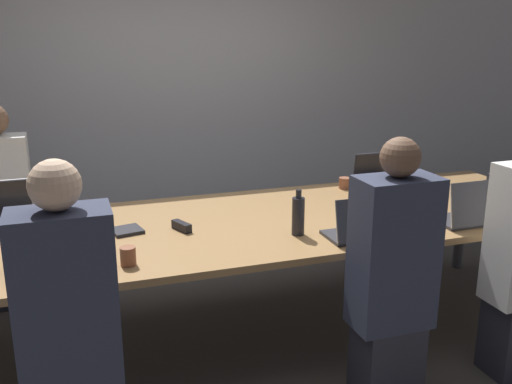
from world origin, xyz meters
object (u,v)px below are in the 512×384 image
(cup_near_right, at_px, (496,212))
(cup_far_right, at_px, (345,183))
(person_near_left, at_px, (69,334))
(laptop_far_right, at_px, (376,176))
(laptop_near_midright, at_px, (358,227))
(cup_near_left, at_px, (128,256))
(person_far_left, at_px, (3,211))
(person_near_midright, at_px, (392,282))
(bottle_near_midright, at_px, (298,215))
(stapler, at_px, (182,226))
(laptop_near_right, at_px, (467,212))
(laptop_near_left, at_px, (76,260))
(cup_near_midright, at_px, (392,228))
(bottle_near_left, at_px, (13,251))
(bottle_near_right, at_px, (487,197))
(laptop_far_left, at_px, (4,211))

(cup_near_right, distance_m, cup_far_right, 1.10)
(cup_near_right, bearing_deg, person_near_left, -169.64)
(cup_near_right, relative_size, laptop_far_right, 0.31)
(laptop_near_midright, distance_m, cup_near_left, 1.25)
(person_far_left, bearing_deg, person_near_midright, -43.69)
(bottle_near_midright, distance_m, person_far_left, 2.10)
(stapler, bearing_deg, laptop_near_right, -37.71)
(laptop_far_right, height_order, stapler, laptop_far_right)
(cup_near_right, distance_m, laptop_near_left, 2.47)
(laptop_near_midright, xyz_separation_m, cup_far_right, (0.44, 1.00, -0.03))
(cup_far_right, height_order, stapler, cup_far_right)
(laptop_near_left, distance_m, cup_near_left, 0.25)
(cup_near_midright, bearing_deg, cup_near_left, 178.80)
(laptop_far_right, distance_m, stapler, 1.69)
(bottle_near_midright, height_order, bottle_near_left, bottle_near_midright)
(laptop_near_right, relative_size, cup_far_right, 3.77)
(laptop_near_right, xyz_separation_m, person_far_left, (-2.68, 1.44, -0.15))
(bottle_near_right, height_order, bottle_near_left, bottle_near_right)
(bottle_near_midright, relative_size, laptop_far_right, 0.82)
(bottle_near_right, bearing_deg, laptop_far_left, 164.33)
(bottle_near_midright, height_order, laptop_far_right, bottle_near_midright)
(person_far_left, bearing_deg, laptop_far_left, -83.25)
(laptop_near_right, bearing_deg, bottle_near_left, -2.86)
(laptop_far_right, distance_m, laptop_near_left, 2.42)
(laptop_near_left, bearing_deg, laptop_near_right, -179.65)
(laptop_near_right, height_order, cup_near_midright, laptop_near_right)
(bottle_near_left, bearing_deg, cup_near_right, -2.01)
(bottle_near_midright, height_order, laptop_near_left, laptop_near_left)
(cup_near_left, bearing_deg, laptop_near_midright, -2.18)
(laptop_near_midright, distance_m, cup_far_right, 1.10)
(laptop_near_midright, xyz_separation_m, bottle_near_midright, (-0.28, 0.19, 0.04))
(cup_near_midright, bearing_deg, cup_near_right, 2.45)
(bottle_near_midright, height_order, person_far_left, person_far_left)
(stapler, bearing_deg, cup_near_midright, -44.37)
(bottle_near_midright, distance_m, laptop_far_right, 1.29)
(person_near_midright, bearing_deg, bottle_near_left, -16.57)
(cup_near_midright, bearing_deg, bottle_near_midright, 161.26)
(bottle_near_midright, height_order, person_near_left, person_near_left)
(bottle_near_midright, xyz_separation_m, bottle_near_left, (-1.49, -0.04, -0.01))
(laptop_near_right, bearing_deg, bottle_near_midright, -9.40)
(person_near_left, height_order, bottle_near_left, person_near_left)
(cup_near_right, bearing_deg, laptop_far_left, 162.34)
(person_near_midright, relative_size, person_near_left, 0.99)
(person_near_midright, height_order, laptop_far_left, person_near_midright)
(cup_near_midright, distance_m, person_near_left, 1.83)
(laptop_near_midright, xyz_separation_m, laptop_far_left, (-1.88, 0.96, 0.00))
(laptop_far_right, relative_size, stapler, 2.08)
(cup_near_right, relative_size, laptop_far_left, 0.31)
(bottle_near_midright, bearing_deg, person_far_left, 142.45)
(laptop_near_right, xyz_separation_m, bottle_near_left, (-2.51, 0.13, 0.03))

